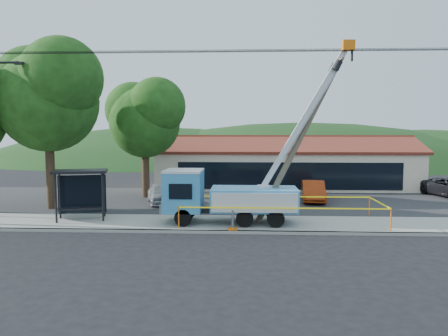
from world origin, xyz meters
The scene contains 16 objects.
ground centered at (0.00, 0.00, 0.00)m, with size 120.00×120.00×0.00m, color black.
curb centered at (0.00, 2.10, 0.07)m, with size 60.00×0.25×0.15m, color #9E9D94.
sidewalk centered at (0.00, 4.00, 0.07)m, with size 60.00×4.00×0.15m, color #9E9D94.
parking_lot centered at (0.00, 12.00, 0.05)m, with size 60.00×12.00×0.10m, color #28282B.
strip_mall centered at (4.00, 19.98, 1.88)m, with size 22.50×8.53×4.67m.
tree_west_near centered at (-12.00, 8.00, 7.52)m, with size 7.56×6.72×10.80m.
tree_lot centered at (-7.00, 13.00, 6.21)m, with size 6.30×5.60×8.94m.
hill_west centered at (-15.00, 55.00, 0.00)m, with size 78.40×56.00×28.00m, color #1A3714.
hill_center centered at (10.00, 55.00, 0.00)m, with size 89.60×64.00×32.00m, color #1A3714.
hill_east centered at (30.00, 55.00, 0.00)m, with size 72.80×52.00×26.00m, color #1A3714.
utility_truck centered at (-0.53, 3.99, 1.71)m, with size 9.96×3.84×9.53m.
leaning_pole centered at (3.64, 4.19, 5.26)m, with size 4.83×1.79×9.42m.
bus_shelter centered at (-8.70, 4.53, 2.18)m, with size 3.21×2.43×2.76m.
caution_tape centered at (2.40, 4.42, 0.97)m, with size 10.68×3.86×1.12m.
car_silver centered at (-5.31, 10.16, 0.00)m, with size 1.64×4.08×1.39m, color #A3A4AA.
car_red centered at (5.28, 11.70, 0.00)m, with size 1.52×4.36×1.44m, color #9B310F.
Camera 1 is at (0.47, -19.19, 5.14)m, focal length 35.00 mm.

